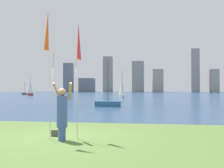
{
  "coord_description": "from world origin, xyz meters",
  "views": [
    {
      "loc": [
        2.99,
        -8.47,
        1.78
      ],
      "look_at": [
        -0.15,
        15.25,
        2.21
      ],
      "focal_mm": 38.11,
      "sensor_mm": 36.0,
      "label": 1
    }
  ],
  "objects_px": {
    "person": "(62,112)",
    "kite_flag_right": "(79,44)",
    "sailboat_4": "(30,87)",
    "sailboat_5": "(122,89)",
    "bag": "(55,133)",
    "sailboat_0": "(24,94)",
    "kite_flag_left": "(47,33)",
    "sailboat_1": "(108,103)"
  },
  "relations": [
    {
      "from": "person",
      "to": "kite_flag_right",
      "type": "xyz_separation_m",
      "value": [
        0.46,
        0.42,
        2.39
      ]
    },
    {
      "from": "sailboat_4",
      "to": "sailboat_5",
      "type": "xyz_separation_m",
      "value": [
        23.83,
        -10.48,
        -0.52
      ]
    },
    {
      "from": "bag",
      "to": "sailboat_5",
      "type": "xyz_separation_m",
      "value": [
        -0.82,
        36.81,
        1.53
      ]
    },
    {
      "from": "sailboat_0",
      "to": "sailboat_5",
      "type": "height_order",
      "value": "sailboat_5"
    },
    {
      "from": "kite_flag_left",
      "to": "sailboat_1",
      "type": "relative_size",
      "value": 0.98
    },
    {
      "from": "bag",
      "to": "sailboat_4",
      "type": "distance_m",
      "value": 53.37
    },
    {
      "from": "kite_flag_right",
      "to": "kite_flag_left",
      "type": "bearing_deg",
      "value": -146.06
    },
    {
      "from": "sailboat_0",
      "to": "sailboat_5",
      "type": "xyz_separation_m",
      "value": [
        28.62,
        -16.75,
        1.34
      ]
    },
    {
      "from": "kite_flag_left",
      "to": "sailboat_5",
      "type": "distance_m",
      "value": 37.7
    },
    {
      "from": "kite_flag_right",
      "to": "sailboat_5",
      "type": "bearing_deg",
      "value": 92.76
    },
    {
      "from": "sailboat_0",
      "to": "sailboat_1",
      "type": "xyz_separation_m",
      "value": [
        29.22,
        -38.91,
        -0.0
      ]
    },
    {
      "from": "sailboat_0",
      "to": "sailboat_4",
      "type": "distance_m",
      "value": 8.11
    },
    {
      "from": "person",
      "to": "sailboat_4",
      "type": "distance_m",
      "value": 54.14
    },
    {
      "from": "person",
      "to": "bag",
      "type": "bearing_deg",
      "value": 142.75
    },
    {
      "from": "sailboat_0",
      "to": "sailboat_4",
      "type": "bearing_deg",
      "value": -52.61
    },
    {
      "from": "sailboat_4",
      "to": "sailboat_5",
      "type": "relative_size",
      "value": 1.03
    },
    {
      "from": "person",
      "to": "sailboat_0",
      "type": "xyz_separation_m",
      "value": [
        -29.95,
        54.19,
        -0.67
      ]
    },
    {
      "from": "kite_flag_left",
      "to": "sailboat_1",
      "type": "height_order",
      "value": "sailboat_1"
    },
    {
      "from": "person",
      "to": "kite_flag_right",
      "type": "height_order",
      "value": "kite_flag_right"
    },
    {
      "from": "bag",
      "to": "person",
      "type": "bearing_deg",
      "value": -51.08
    },
    {
      "from": "sailboat_1",
      "to": "sailboat_0",
      "type": "bearing_deg",
      "value": 126.91
    },
    {
      "from": "kite_flag_left",
      "to": "sailboat_5",
      "type": "relative_size",
      "value": 0.86
    },
    {
      "from": "bag",
      "to": "sailboat_4",
      "type": "xyz_separation_m",
      "value": [
        -24.65,
        47.29,
        2.05
      ]
    },
    {
      "from": "sailboat_1",
      "to": "sailboat_4",
      "type": "xyz_separation_m",
      "value": [
        -24.43,
        32.64,
        1.86
      ]
    },
    {
      "from": "bag",
      "to": "sailboat_0",
      "type": "height_order",
      "value": "sailboat_0"
    },
    {
      "from": "kite_flag_right",
      "to": "sailboat_5",
      "type": "distance_m",
      "value": 37.1
    },
    {
      "from": "person",
      "to": "kite_flag_right",
      "type": "distance_m",
      "value": 2.47
    },
    {
      "from": "sailboat_0",
      "to": "sailboat_1",
      "type": "relative_size",
      "value": 0.78
    },
    {
      "from": "person",
      "to": "sailboat_0",
      "type": "height_order",
      "value": "sailboat_0"
    },
    {
      "from": "kite_flag_right",
      "to": "person",
      "type": "bearing_deg",
      "value": -137.42
    },
    {
      "from": "bag",
      "to": "sailboat_5",
      "type": "distance_m",
      "value": 36.85
    },
    {
      "from": "bag",
      "to": "sailboat_4",
      "type": "relative_size",
      "value": 0.04
    },
    {
      "from": "kite_flag_right",
      "to": "sailboat_4",
      "type": "relative_size",
      "value": 0.78
    },
    {
      "from": "sailboat_5",
      "to": "kite_flag_left",
      "type": "bearing_deg",
      "value": -88.67
    },
    {
      "from": "kite_flag_right",
      "to": "sailboat_1",
      "type": "height_order",
      "value": "sailboat_1"
    },
    {
      "from": "kite_flag_left",
      "to": "sailboat_4",
      "type": "relative_size",
      "value": 0.84
    },
    {
      "from": "sailboat_4",
      "to": "sailboat_5",
      "type": "height_order",
      "value": "sailboat_4"
    },
    {
      "from": "sailboat_5",
      "to": "person",
      "type": "bearing_deg",
      "value": -87.97
    },
    {
      "from": "kite_flag_left",
      "to": "sailboat_1",
      "type": "bearing_deg",
      "value": 91.0
    },
    {
      "from": "sailboat_4",
      "to": "sailboat_1",
      "type": "bearing_deg",
      "value": -53.18
    },
    {
      "from": "person",
      "to": "sailboat_0",
      "type": "relative_size",
      "value": 0.57
    },
    {
      "from": "sailboat_1",
      "to": "sailboat_4",
      "type": "bearing_deg",
      "value": 126.82
    }
  ]
}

